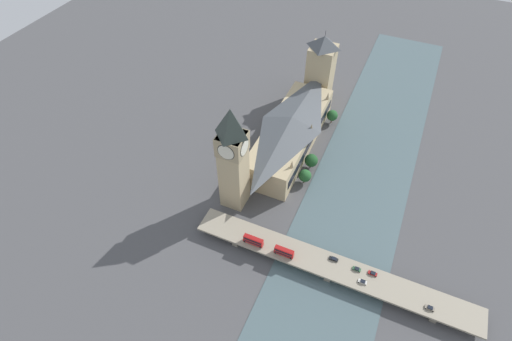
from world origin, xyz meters
name	(u,v)px	position (x,y,z in m)	size (l,w,h in m)	color
ground_plane	(310,161)	(0.00, 0.00, 0.00)	(600.00, 600.00, 0.00)	#4C4C4F
river_water	(363,177)	(-33.72, 0.00, 0.15)	(55.45, 360.00, 0.30)	#4C6066
parliament_hall	(291,132)	(16.85, -8.00, 12.03)	(28.16, 90.72, 24.23)	tan
clock_tower	(233,157)	(29.53, 47.75, 35.61)	(14.01, 14.01, 66.61)	tan
victoria_tower	(321,69)	(16.90, -66.08, 24.51)	(17.44, 17.44, 53.03)	tan
road_bridge	(331,267)	(-33.72, 69.54, 4.41)	(142.90, 14.81, 5.44)	gray
double_decker_bus_lead	(253,240)	(6.68, 73.38, 8.19)	(10.58, 2.48, 5.00)	red
double_decker_bus_mid	(284,252)	(-9.99, 73.17, 8.10)	(10.05, 2.49, 4.82)	red
car_northbound_lead	(363,282)	(-49.69, 72.23, 6.10)	(4.15, 1.89, 1.34)	silver
car_northbound_mid	(334,259)	(-33.61, 65.86, 6.10)	(4.56, 1.89, 1.32)	black
car_northbound_tail	(373,273)	(-53.10, 65.96, 6.11)	(4.35, 1.94, 1.35)	maroon
car_southbound_lead	(357,269)	(-45.46, 66.76, 6.11)	(4.01, 1.93, 1.33)	#2D5638
car_southbound_mid	(430,308)	(-80.57, 72.71, 6.14)	(4.20, 1.92, 1.42)	slate
tree_embankment_near	(311,160)	(-1.76, 5.24, 6.21)	(8.13, 8.13, 10.28)	brown
tree_embankment_mid	(332,115)	(-1.28, -41.68, 6.43)	(7.54, 7.54, 10.22)	brown
tree_embankment_far	(305,176)	(-2.30, 18.45, 5.89)	(7.59, 7.59, 9.69)	brown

